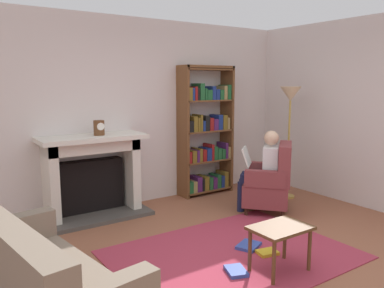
{
  "coord_description": "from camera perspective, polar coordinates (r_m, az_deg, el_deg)",
  "views": [
    {
      "loc": [
        -2.49,
        -2.62,
        1.78
      ],
      "look_at": [
        0.1,
        1.2,
        1.05
      ],
      "focal_mm": 36.24,
      "sensor_mm": 36.0,
      "label": 1
    }
  ],
  "objects": [
    {
      "name": "seated_reader",
      "position": [
        5.44,
        10.42,
        -3.45
      ],
      "size": [
        0.58,
        0.59,
        1.14
      ],
      "rotation": [
        0.0,
        0.0,
        3.86
      ],
      "color": "white",
      "rests_on": "ground"
    },
    {
      "name": "floor_lamp",
      "position": [
        6.09,
        14.24,
        5.74
      ],
      "size": [
        0.32,
        0.32,
        1.72
      ],
      "color": "#B7933F",
      "rests_on": "ground"
    },
    {
      "name": "ground",
      "position": [
        4.03,
        8.83,
        -17.34
      ],
      "size": [
        14.0,
        14.0,
        0.0
      ],
      "primitive_type": "plane",
      "color": "#93573D"
    },
    {
      "name": "armchair_reading",
      "position": [
        5.48,
        11.59,
        -5.51
      ],
      "size": [
        0.89,
        0.89,
        0.97
      ],
      "rotation": [
        0.0,
        0.0,
        3.86
      ],
      "color": "#331E14",
      "rests_on": "ground"
    },
    {
      "name": "area_rug",
      "position": [
        4.23,
        5.96,
        -15.87
      ],
      "size": [
        2.4,
        1.8,
        0.01
      ],
      "primitive_type": "cube",
      "color": "#A43145",
      "rests_on": "ground"
    },
    {
      "name": "fireplace",
      "position": [
        5.35,
        -14.5,
        -4.22
      ],
      "size": [
        1.41,
        0.64,
        1.1
      ],
      "color": "#4C4742",
      "rests_on": "ground"
    },
    {
      "name": "side_table",
      "position": [
        3.82,
        12.87,
        -12.74
      ],
      "size": [
        0.56,
        0.39,
        0.45
      ],
      "color": "brown",
      "rests_on": "ground"
    },
    {
      "name": "side_wall_right",
      "position": [
        6.45,
        18.9,
        4.69
      ],
      "size": [
        0.1,
        5.2,
        2.7
      ],
      "primitive_type": "cube",
      "color": "silver",
      "rests_on": "ground"
    },
    {
      "name": "bookshelf",
      "position": [
        6.19,
        2.07,
        1.66
      ],
      "size": [
        0.91,
        0.32,
        2.05
      ],
      "color": "brown",
      "rests_on": "ground"
    },
    {
      "name": "mantel_clock",
      "position": [
        5.18,
        -13.52,
        2.33
      ],
      "size": [
        0.14,
        0.14,
        0.19
      ],
      "color": "brown",
      "rests_on": "fireplace"
    },
    {
      "name": "sofa_floral",
      "position": [
        3.17,
        -21.04,
        -19.14
      ],
      "size": [
        0.97,
        1.79,
        0.85
      ],
      "rotation": [
        0.0,
        0.0,
        1.72
      ],
      "color": "#7B6A59",
      "rests_on": "ground"
    },
    {
      "name": "scattered_books",
      "position": [
        4.19,
        8.45,
        -15.86
      ],
      "size": [
        0.78,
        0.65,
        0.04
      ],
      "color": "#334CA5",
      "rests_on": "area_rug"
    },
    {
      "name": "back_wall",
      "position": [
        5.76,
        -8.43,
        4.61
      ],
      "size": [
        5.6,
        0.1,
        2.7
      ],
      "primitive_type": "cube",
      "color": "silver",
      "rests_on": "ground"
    }
  ]
}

